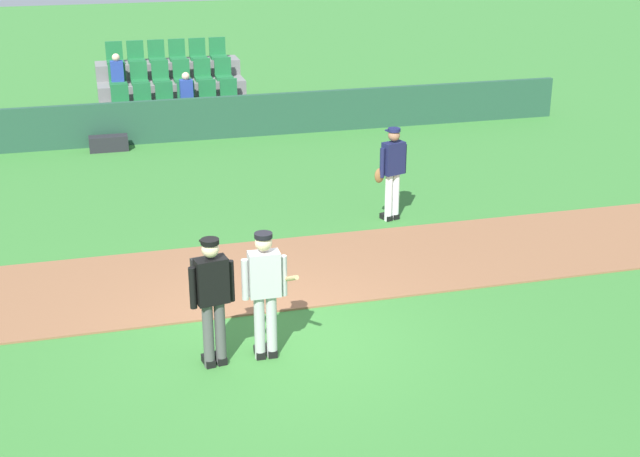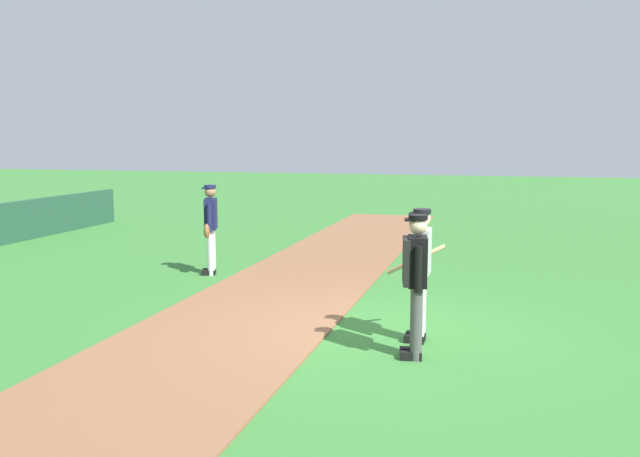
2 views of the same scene
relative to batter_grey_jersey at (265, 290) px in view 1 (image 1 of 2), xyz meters
The scene contains 8 objects.
ground_plane 1.09m from the batter_grey_jersey, 71.30° to the left, with size 80.00×80.00×0.00m, color #387A33.
infield_dirt_path 2.79m from the batter_grey_jersey, 86.55° to the left, with size 28.00×2.76×0.03m, color brown.
dugout_fence 11.07m from the batter_grey_jersey, 89.18° to the left, with size 20.00×0.16×1.04m, color #234C38.
stadium_bleachers 12.93m from the batter_grey_jersey, 89.33° to the left, with size 3.90×2.95×2.05m.
batter_grey_jersey is the anchor object (origin of this frame).
umpire_home_plate 0.69m from the batter_grey_jersey, behind, with size 0.58×0.35×1.76m.
runner_navy_jersey 5.55m from the batter_grey_jersey, 53.64° to the left, with size 0.67×0.39×1.76m.
equipment_bag 10.76m from the batter_grey_jersey, 98.69° to the left, with size 0.90×0.36×0.36m, color #232328.
Camera 1 is at (-2.09, -10.46, 5.74)m, focal length 49.04 mm.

